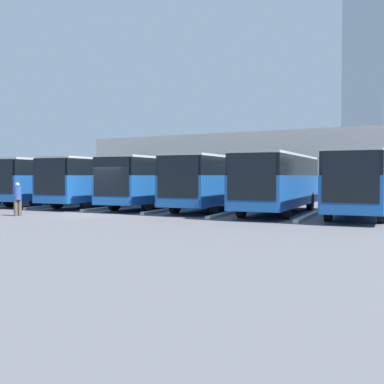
{
  "coord_description": "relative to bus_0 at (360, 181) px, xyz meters",
  "views": [
    {
      "loc": [
        -17.11,
        19.5,
        2.03
      ],
      "look_at": [
        -2.79,
        -5.27,
        1.07
      ],
      "focal_mm": 45.0,
      "sensor_mm": 36.0,
      "label": 1
    }
  ],
  "objects": [
    {
      "name": "curb_divider_0",
      "position": [
        2.07,
        1.56,
        -1.69
      ],
      "size": [
        1.05,
        6.99,
        0.15
      ],
      "primitive_type": "cube",
      "rotation": [
        0.0,
        0.0,
        0.12
      ],
      "color": "#B2B2AD",
      "rests_on": "ground_plane"
    },
    {
      "name": "bus_2",
      "position": [
        8.27,
        -0.36,
        0.0
      ],
      "size": [
        3.7,
        10.8,
        3.16
      ],
      "rotation": [
        0.0,
        0.0,
        0.12
      ],
      "color": "#19519E",
      "rests_on": "ground_plane"
    },
    {
      "name": "pedestrian",
      "position": [
        15.08,
        8.25,
        -0.86
      ],
      "size": [
        0.48,
        0.48,
        1.69
      ],
      "rotation": [
        0.0,
        0.0,
        4.38
      ],
      "color": "brown",
      "rests_on": "ground_plane"
    },
    {
      "name": "station_building",
      "position": [
        12.41,
        -17.56,
        1.1
      ],
      "size": [
        30.24,
        14.28,
        5.68
      ],
      "color": "beige",
      "rests_on": "ground_plane"
    },
    {
      "name": "bus_5",
      "position": [
        20.67,
        0.24,
        0.0
      ],
      "size": [
        3.7,
        10.8,
        3.16
      ],
      "rotation": [
        0.0,
        0.0,
        0.12
      ],
      "color": "#19519E",
      "rests_on": "ground_plane"
    },
    {
      "name": "bus_4",
      "position": [
        16.54,
        0.1,
        0.0
      ],
      "size": [
        3.7,
        10.8,
        3.16
      ],
      "rotation": [
        0.0,
        0.0,
        0.12
      ],
      "color": "#19519E",
      "rests_on": "ground_plane"
    },
    {
      "name": "office_tower",
      "position": [
        31.48,
        -176.46,
        36.36
      ],
      "size": [
        15.82,
        15.82,
        77.47
      ],
      "color": "#93A8B7",
      "rests_on": "ground_plane"
    },
    {
      "name": "curb_divider_3",
      "position": [
        14.47,
        1.23,
        -1.69
      ],
      "size": [
        1.05,
        6.99,
        0.15
      ],
      "primitive_type": "cube",
      "rotation": [
        0.0,
        0.0,
        0.12
      ],
      "color": "#B2B2AD",
      "rests_on": "ground_plane"
    },
    {
      "name": "bus_6",
      "position": [
        24.81,
        0.09,
        0.0
      ],
      "size": [
        3.7,
        10.8,
        3.16
      ],
      "rotation": [
        0.0,
        0.0,
        0.12
      ],
      "color": "#19519E",
      "rests_on": "ground_plane"
    },
    {
      "name": "curb_divider_1",
      "position": [
        6.2,
        1.77,
        -1.69
      ],
      "size": [
        1.05,
        6.99,
        0.15
      ],
      "primitive_type": "cube",
      "rotation": [
        0.0,
        0.0,
        0.12
      ],
      "color": "#B2B2AD",
      "rests_on": "ground_plane"
    },
    {
      "name": "curb_divider_5",
      "position": [
        22.74,
        1.8,
        -1.69
      ],
      "size": [
        1.05,
        6.99,
        0.15
      ],
      "primitive_type": "cube",
      "rotation": [
        0.0,
        0.0,
        0.12
      ],
      "color": "#B2B2AD",
      "rests_on": "ground_plane"
    },
    {
      "name": "curb_divider_2",
      "position": [
        10.34,
        1.2,
        -1.69
      ],
      "size": [
        1.05,
        6.99,
        0.15
      ],
      "primitive_type": "cube",
      "rotation": [
        0.0,
        0.0,
        0.12
      ],
      "color": "#B2B2AD",
      "rests_on": "ground_plane"
    },
    {
      "name": "ground_plane",
      "position": [
        12.41,
        5.34,
        -1.77
      ],
      "size": [
        600.0,
        600.0,
        0.0
      ],
      "primitive_type": "plane",
      "color": "#5B5B60"
    },
    {
      "name": "bus_0",
      "position": [
        0.0,
        0.0,
        0.0
      ],
      "size": [
        3.7,
        10.8,
        3.16
      ],
      "rotation": [
        0.0,
        0.0,
        0.12
      ],
      "color": "#19519E",
      "rests_on": "ground_plane"
    },
    {
      "name": "curb_divider_4",
      "position": [
        18.61,
        1.66,
        -1.69
      ],
      "size": [
        1.05,
        6.99,
        0.15
      ],
      "primitive_type": "cube",
      "rotation": [
        0.0,
        0.0,
        0.12
      ],
      "color": "#B2B2AD",
      "rests_on": "ground_plane"
    },
    {
      "name": "bus_1",
      "position": [
        4.13,
        0.21,
        0.0
      ],
      "size": [
        3.7,
        10.8,
        3.16
      ],
      "rotation": [
        0.0,
        0.0,
        0.12
      ],
      "color": "#19519E",
      "rests_on": "ground_plane"
    },
    {
      "name": "bus_3",
      "position": [
        12.4,
        -0.33,
        0.0
      ],
      "size": [
        3.7,
        10.8,
        3.16
      ],
      "rotation": [
        0.0,
        0.0,
        0.12
      ],
      "color": "#19519E",
      "rests_on": "ground_plane"
    }
  ]
}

